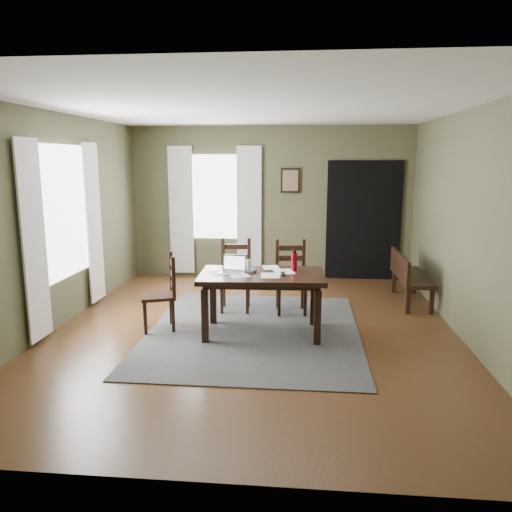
# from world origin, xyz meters

# --- Properties ---
(ground) EXTENTS (5.00, 6.00, 0.01)m
(ground) POSITION_xyz_m (0.00, 0.00, -0.01)
(ground) COLOR #492C16
(room_shell) EXTENTS (5.02, 6.02, 2.71)m
(room_shell) POSITION_xyz_m (0.00, 0.00, 1.80)
(room_shell) COLOR #4D4D32
(room_shell) RESTS_ON ground
(rug) EXTENTS (2.60, 3.20, 0.01)m
(rug) POSITION_xyz_m (0.00, 0.00, 0.01)
(rug) COLOR #383838
(rug) RESTS_ON ground
(dining_table) EXTENTS (1.54, 0.97, 0.75)m
(dining_table) POSITION_xyz_m (0.11, -0.08, 0.67)
(dining_table) COLOR black
(dining_table) RESTS_ON rug
(chair_end) EXTENTS (0.53, 0.53, 0.95)m
(chair_end) POSITION_xyz_m (-1.15, -0.04, 0.47)
(chair_end) COLOR black
(chair_end) RESTS_ON rug
(chair_back_left) EXTENTS (0.47, 0.47, 1.00)m
(chair_back_left) POSITION_xyz_m (-0.35, 0.89, 0.49)
(chair_back_left) COLOR black
(chair_back_left) RESTS_ON rug
(chair_back_right) EXTENTS (0.48, 0.49, 1.00)m
(chair_back_right) POSITION_xyz_m (0.44, 0.86, 0.49)
(chair_back_right) COLOR black
(chair_back_right) RESTS_ON rug
(bench) EXTENTS (0.42, 1.32, 0.74)m
(bench) POSITION_xyz_m (2.15, 1.48, 0.44)
(bench) COLOR black
(bench) RESTS_ON ground
(laptop) EXTENTS (0.33, 0.27, 0.20)m
(laptop) POSITION_xyz_m (-0.25, -0.05, 0.81)
(laptop) COLOR #B7B7BC
(laptop) RESTS_ON dining_table
(computer_mouse) EXTENTS (0.09, 0.11, 0.03)m
(computer_mouse) POSITION_xyz_m (-0.01, -0.04, 0.78)
(computer_mouse) COLOR #3F3F42
(computer_mouse) RESTS_ON dining_table
(tv_remote) EXTENTS (0.06, 0.17, 0.02)m
(tv_remote) POSITION_xyz_m (0.36, -0.10, 0.77)
(tv_remote) COLOR black
(tv_remote) RESTS_ON dining_table
(drinking_glass) EXTENTS (0.08, 0.08, 0.15)m
(drinking_glass) POSITION_xyz_m (-0.06, 0.00, 0.83)
(drinking_glass) COLOR silver
(drinking_glass) RESTS_ON dining_table
(water_bottle) EXTENTS (0.09, 0.09, 0.25)m
(water_bottle) POSITION_xyz_m (0.49, 0.14, 0.88)
(water_bottle) COLOR #A20C16
(water_bottle) RESTS_ON dining_table
(paper_a) EXTENTS (0.32, 0.34, 0.00)m
(paper_a) POSITION_xyz_m (-0.41, -0.11, 0.76)
(paper_a) COLOR white
(paper_a) RESTS_ON dining_table
(paper_b) EXTENTS (0.25, 0.31, 0.00)m
(paper_b) POSITION_xyz_m (0.22, -0.18, 0.76)
(paper_b) COLOR white
(paper_b) RESTS_ON dining_table
(paper_c) EXTENTS (0.25, 0.30, 0.00)m
(paper_c) POSITION_xyz_m (0.19, 0.27, 0.76)
(paper_c) COLOR white
(paper_c) RESTS_ON dining_table
(paper_d) EXTENTS (0.30, 0.35, 0.00)m
(paper_d) POSITION_xyz_m (0.37, 0.04, 0.76)
(paper_d) COLOR white
(paper_d) RESTS_ON dining_table
(paper_e) EXTENTS (0.31, 0.35, 0.00)m
(paper_e) POSITION_xyz_m (-0.16, -0.20, 0.76)
(paper_e) COLOR white
(paper_e) RESTS_ON dining_table
(window_left) EXTENTS (0.01, 1.30, 1.70)m
(window_left) POSITION_xyz_m (-2.47, 0.20, 1.45)
(window_left) COLOR white
(window_left) RESTS_ON ground
(window_back) EXTENTS (1.00, 0.01, 1.50)m
(window_back) POSITION_xyz_m (-1.00, 2.97, 1.45)
(window_back) COLOR white
(window_back) RESTS_ON ground
(curtain_left_near) EXTENTS (0.03, 0.48, 2.30)m
(curtain_left_near) POSITION_xyz_m (-2.44, -0.62, 1.20)
(curtain_left_near) COLOR silver
(curtain_left_near) RESTS_ON ground
(curtain_left_far) EXTENTS (0.03, 0.48, 2.30)m
(curtain_left_far) POSITION_xyz_m (-2.44, 1.02, 1.20)
(curtain_left_far) COLOR silver
(curtain_left_far) RESTS_ON ground
(curtain_back_left) EXTENTS (0.44, 0.03, 2.30)m
(curtain_back_left) POSITION_xyz_m (-1.62, 2.94, 1.20)
(curtain_back_left) COLOR silver
(curtain_back_left) RESTS_ON ground
(curtain_back_right) EXTENTS (0.44, 0.03, 2.30)m
(curtain_back_right) POSITION_xyz_m (-0.38, 2.94, 1.20)
(curtain_back_right) COLOR silver
(curtain_back_right) RESTS_ON ground
(framed_picture) EXTENTS (0.34, 0.03, 0.44)m
(framed_picture) POSITION_xyz_m (0.35, 2.97, 1.75)
(framed_picture) COLOR black
(framed_picture) RESTS_ON ground
(doorway_back) EXTENTS (1.30, 0.03, 2.10)m
(doorway_back) POSITION_xyz_m (1.65, 2.97, 1.05)
(doorway_back) COLOR black
(doorway_back) RESTS_ON ground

